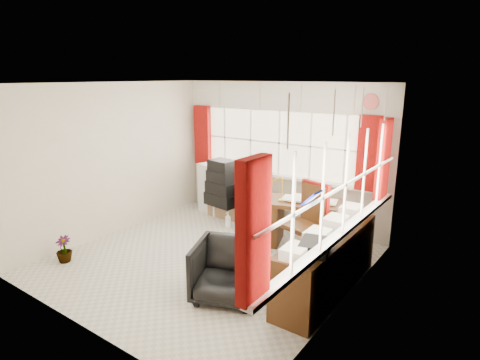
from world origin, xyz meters
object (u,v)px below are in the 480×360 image
object	(u,v)px
radiator	(254,226)
tv_bench	(245,213)
task_chair	(309,221)
crt_tv	(253,197)
desk	(302,221)
credenza	(327,261)
desk_lamp	(282,184)
office_chair	(227,271)
mini_fridge	(218,188)

from	to	relation	value
radiator	tv_bench	xyz separation A→B (m)	(-0.68, 0.73, -0.13)
task_chair	crt_tv	bearing A→B (deg)	151.39
desk	tv_bench	world-z (taller)	desk
credenza	desk_lamp	bearing A→B (deg)	142.31
credenza	crt_tv	size ratio (longest dim) A/B	3.04
task_chair	radiator	world-z (taller)	task_chair
radiator	credenza	bearing A→B (deg)	-26.22
task_chair	radiator	size ratio (longest dim) A/B	1.89
office_chair	crt_tv	distance (m)	2.55
office_chair	credenza	distance (m)	1.24
credenza	radiator	bearing A→B (deg)	153.78
credenza	task_chair	bearing A→B (deg)	132.05
radiator	tv_bench	world-z (taller)	radiator
task_chair	credenza	bearing A→B (deg)	-47.95
office_chair	mini_fridge	distance (m)	3.21
credenza	tv_bench	bearing A→B (deg)	146.30
desk_lamp	mini_fridge	size ratio (longest dim) A/B	0.41
task_chair	office_chair	distance (m)	1.52
desk	office_chair	distance (m)	1.91
desk_lamp	crt_tv	world-z (taller)	desk_lamp
office_chair	tv_bench	xyz separation A→B (m)	(-1.37, 2.36, -0.23)
radiator	credenza	world-z (taller)	credenza
credenza	desk	bearing A→B (deg)	129.45
office_chair	credenza	xyz separation A→B (m)	(0.91, 0.84, 0.04)
desk	task_chair	size ratio (longest dim) A/B	1.20
tv_bench	credenza	bearing A→B (deg)	-33.70
credenza	crt_tv	world-z (taller)	credenza
desk	crt_tv	world-z (taller)	desk
desk	desk_lamp	distance (m)	0.67
mini_fridge	task_chair	bearing A→B (deg)	-22.00
desk	desk_lamp	world-z (taller)	desk_lamp
radiator	mini_fridge	bearing A→B (deg)	149.72
desk	mini_fridge	size ratio (longest dim) A/B	1.47
credenza	tv_bench	distance (m)	2.75
desk	credenza	size ratio (longest dim) A/B	0.70
desk	task_chair	xyz separation A→B (m)	(0.32, -0.45, 0.21)
tv_bench	crt_tv	xyz separation A→B (m)	(0.22, -0.09, 0.36)
office_chair	credenza	world-z (taller)	credenza
desk_lamp	radiator	size ratio (longest dim) A/B	0.63
desk_lamp	credenza	world-z (taller)	desk_lamp
crt_tv	mini_fridge	size ratio (longest dim) A/B	0.69
desk	mini_fridge	bearing A→B (deg)	165.86
office_chair	mini_fridge	bearing A→B (deg)	108.03
credenza	crt_tv	distance (m)	2.51
radiator	mini_fridge	xyz separation A→B (m)	(-1.39, 0.81, 0.23)
radiator	crt_tv	xyz separation A→B (m)	(-0.46, 0.65, 0.24)
desk	credenza	world-z (taller)	credenza
task_chair	mini_fridge	size ratio (longest dim) A/B	1.22
desk	crt_tv	bearing A→B (deg)	162.71
desk_lamp	credenza	bearing A→B (deg)	-37.69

